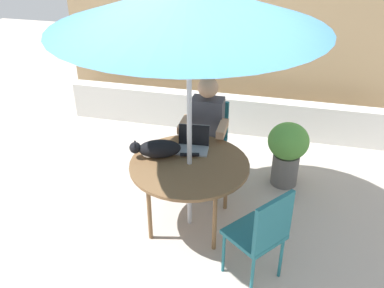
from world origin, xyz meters
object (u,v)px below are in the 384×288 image
at_px(patio_table, 189,168).
at_px(cat, 157,149).
at_px(chair_empty, 263,231).
at_px(potted_plant_near_fence, 287,149).
at_px(laptop, 193,142).
at_px(chair_occupied, 209,134).
at_px(patio_umbrella, 189,6).
at_px(person_seated, 206,127).

relative_size(patio_table, cat, 1.74).
relative_size(chair_empty, potted_plant_near_fence, 1.21).
distance_m(patio_table, laptop, 0.31).
xyz_separation_m(chair_occupied, potted_plant_near_fence, (0.88, 0.02, -0.09)).
bearing_deg(patio_umbrella, person_seated, 90.00).
xyz_separation_m(laptop, potted_plant_near_fence, (0.91, 0.63, -0.32)).
relative_size(patio_umbrella, chair_empty, 2.53).
height_order(chair_occupied, chair_empty, same).
bearing_deg(person_seated, potted_plant_near_fence, 11.72).
height_order(laptop, potted_plant_near_fence, laptop).
bearing_deg(chair_empty, patio_table, 141.84).
height_order(patio_umbrella, laptop, patio_umbrella).
distance_m(patio_table, potted_plant_near_fence, 1.29).
height_order(laptop, cat, laptop).
height_order(chair_empty, cat, chair_empty).
bearing_deg(person_seated, patio_table, -90.00).
bearing_deg(person_seated, patio_umbrella, -90.00).
bearing_deg(potted_plant_near_fence, laptop, -145.09).
xyz_separation_m(chair_empty, laptop, (-0.77, 0.87, 0.23)).
xyz_separation_m(chair_empty, potted_plant_near_fence, (0.14, 1.50, -0.09)).
distance_m(chair_empty, cat, 1.26).
bearing_deg(chair_empty, person_seated, 119.26).
relative_size(patio_umbrella, chair_occupied, 2.53).
height_order(chair_occupied, potted_plant_near_fence, chair_occupied).
relative_size(chair_empty, person_seated, 0.73).
distance_m(chair_empty, potted_plant_near_fence, 1.51).
xyz_separation_m(patio_umbrella, chair_occupied, (0.00, 0.90, -1.58)).
distance_m(patio_table, cat, 0.35).
distance_m(chair_occupied, laptop, 0.65).
xyz_separation_m(patio_table, patio_umbrella, (0.00, 0.00, 1.47)).
distance_m(patio_table, person_seated, 0.74).
relative_size(laptop, cat, 0.51).
distance_m(cat, potted_plant_near_fence, 1.53).
distance_m(patio_umbrella, potted_plant_near_fence, 2.10).
distance_m(person_seated, laptop, 0.46).
bearing_deg(chair_occupied, potted_plant_near_fence, 1.55).
bearing_deg(cat, patio_table, -7.90).
xyz_separation_m(patio_table, laptop, (-0.03, 0.29, 0.11)).
distance_m(patio_table, chair_occupied, 0.91).
bearing_deg(potted_plant_near_fence, patio_umbrella, -133.53).
distance_m(person_seated, cat, 0.77).
xyz_separation_m(chair_empty, person_seated, (-0.74, 1.32, 0.17)).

